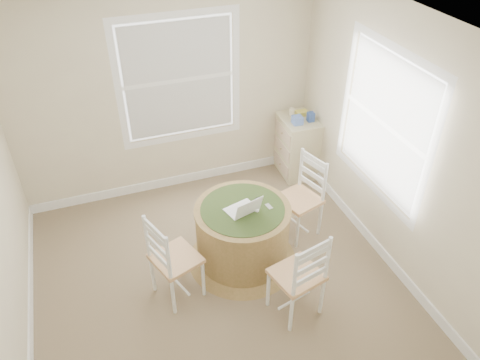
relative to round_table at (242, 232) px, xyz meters
name	(u,v)px	position (x,y,z in m)	size (l,w,h in m)	color
room	(225,165)	(-0.19, -0.05, 0.92)	(3.64, 3.64, 2.64)	#8A7557
round_table	(242,232)	(0.00, 0.00, 0.00)	(1.16, 1.16, 0.70)	olive
chair_left	(176,258)	(-0.75, -0.22, 0.09)	(0.42, 0.40, 0.95)	white
chair_near	(297,274)	(0.23, -0.79, 0.09)	(0.42, 0.40, 0.95)	white
chair_right	(299,199)	(0.74, 0.20, 0.09)	(0.42, 0.40, 0.95)	white
laptop	(243,209)	(-0.01, -0.04, 0.34)	(0.36, 0.34, 0.21)	white
mouse	(256,209)	(0.12, -0.06, 0.32)	(0.06, 0.09, 0.03)	white
phone	(269,207)	(0.26, -0.06, 0.31)	(0.04, 0.09, 0.02)	#B7BABF
keys	(258,200)	(0.20, 0.08, 0.32)	(0.06, 0.05, 0.03)	black
corner_chest	(297,145)	(1.25, 1.32, 0.03)	(0.48, 0.63, 0.81)	beige
tissue_box	(297,120)	(1.16, 1.19, 0.48)	(0.12, 0.12, 0.10)	#5978CC
box_yellow	(302,113)	(1.31, 1.38, 0.46)	(0.15, 0.10, 0.06)	#E1D34F
box_blue	(311,117)	(1.35, 1.19, 0.49)	(0.08, 0.08, 0.12)	#3654A2
cup_cream	(291,111)	(1.20, 1.44, 0.48)	(0.07, 0.07, 0.09)	beige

